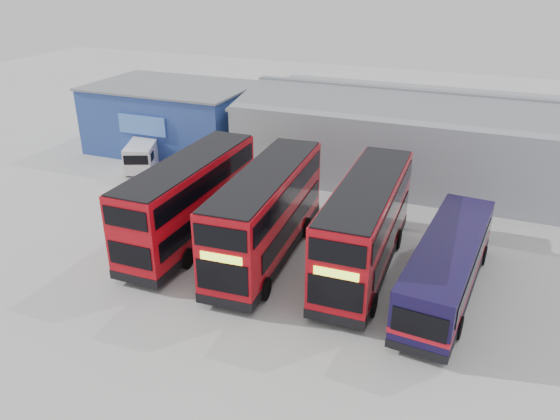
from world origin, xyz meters
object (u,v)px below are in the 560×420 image
Objects in this scene: double_decker_left at (190,202)px; double_decker_centre at (266,215)px; single_decker_blue at (447,268)px; panel_van at (144,153)px; double_decker_right at (365,227)px; office_block at (173,117)px; maintenance_shed at (466,142)px.

double_decker_left is 4.43m from double_decker_centre.
single_decker_blue reaches higher than panel_van.
double_decker_centre reaches higher than single_decker_blue.
double_decker_left is 9.32m from double_decker_right.
office_block is 1.16× the size of single_decker_blue.
panel_van is (-21.57, -6.85, -1.45)m from maintenance_shed.
single_decker_blue is (8.88, -0.25, -0.90)m from double_decker_centre.
office_block is 19.22m from double_decker_centre.
double_decker_left is 12.36m from panel_van.
double_decker_left reaches higher than double_decker_right.
panel_van is at bearing 155.01° from double_decker_right.
single_decker_blue is 2.10× the size of panel_van.
double_decker_right is 19.95m from panel_van.
double_decker_left reaches higher than panel_van.
panel_van is (-18.28, 7.90, -1.12)m from double_decker_right.
single_decker_blue is at bearing -5.17° from double_decker_centre.
double_decker_left is at bearing 175.39° from double_decker_centre.
double_decker_centre reaches higher than panel_van.
double_decker_left is 13.34m from single_decker_blue.
double_decker_right reaches higher than panel_van.
office_block is at bearing 132.50° from double_decker_centre.
double_decker_centre is 1.02× the size of double_decker_right.
single_decker_blue is at bearing -13.75° from double_decker_right.
maintenance_shed is at bearing -82.67° from single_decker_blue.
office_block is 1.13× the size of double_decker_right.
double_decker_left reaches higher than single_decker_blue.
maintenance_shed is 19.80m from double_decker_left.
maintenance_shed reaches higher than single_decker_blue.
maintenance_shed is at bearing -5.25° from panel_van.
single_decker_blue is (0.72, -15.61, -1.20)m from maintenance_shed.
double_decker_centre is (4.43, -0.08, 0.03)m from double_decker_left.
maintenance_shed is 2.88× the size of single_decker_blue.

